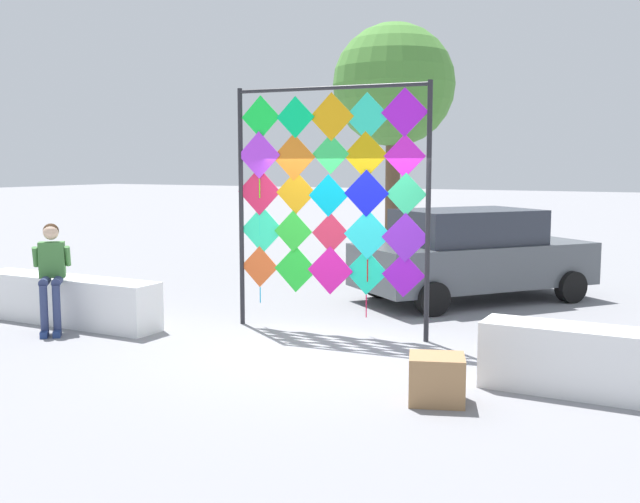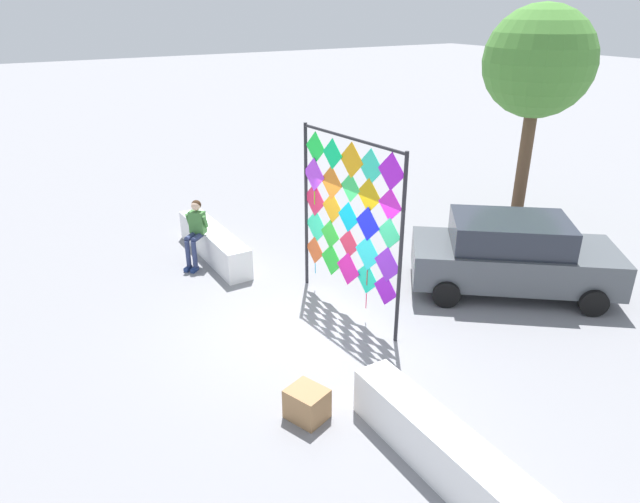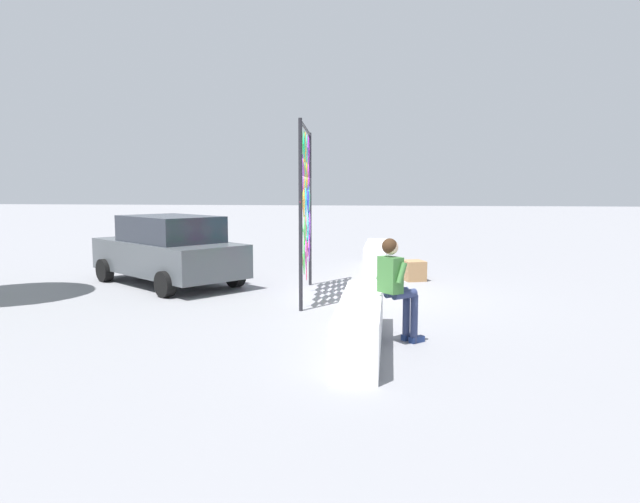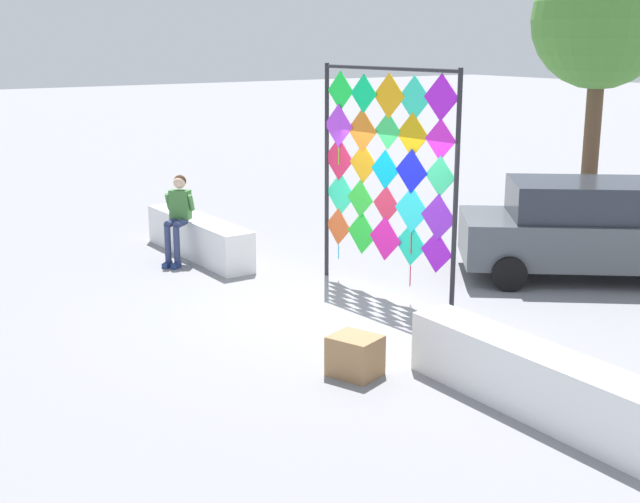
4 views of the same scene
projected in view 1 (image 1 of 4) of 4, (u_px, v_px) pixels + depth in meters
The scene contains 7 objects.
ground at pixel (310, 349), 9.73m from camera, with size 120.00×120.00×0.00m, color gray.
plaza_ledge_left at pixel (67, 300), 11.25m from camera, with size 3.25×0.58×0.72m, color white.
kite_display_rack at pixel (329, 191), 10.49m from camera, with size 2.95×0.30×3.53m.
seated_vendor at pixel (51, 268), 10.63m from camera, with size 0.72×0.75×1.57m.
parked_car at pixel (472, 254), 13.13m from camera, with size 4.01×4.41×1.63m.
cardboard_box_large at pixel (437, 379), 7.53m from camera, with size 0.56×0.48×0.49m, color #9E754C.
tree_palm_like at pixel (392, 85), 17.59m from camera, with size 2.89×2.97×5.73m.
Camera 1 is at (4.54, -8.35, 2.43)m, focal length 41.51 mm.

